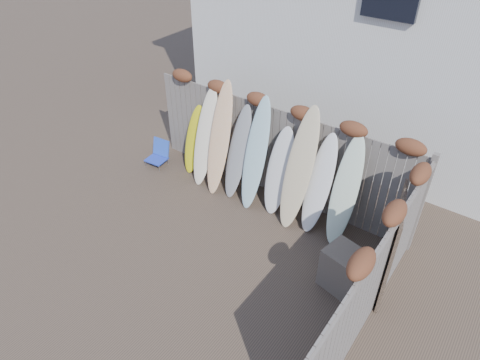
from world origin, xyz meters
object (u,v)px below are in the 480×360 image
Objects in this scene: beach_chair at (159,153)px; lattice_panel at (391,247)px; surfboard_0 at (194,140)px; wooden_crate at (344,270)px.

beach_chair is 0.33× the size of lattice_panel.
wooden_crate is at bearing -11.74° from surfboard_0.
lattice_panel is at bearing -4.70° from beach_chair.
surfboard_0 reaches higher than wooden_crate.
wooden_crate is 4.49m from surfboard_0.
lattice_panel is at bearing -5.54° from surfboard_0.
beach_chair is at bearing -153.90° from surfboard_0.
surfboard_0 is (-4.30, 1.21, 0.39)m from wooden_crate.
lattice_panel is (0.54, 0.40, 0.53)m from wooden_crate.
surfboard_0 is at bearing 155.78° from lattice_panel.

